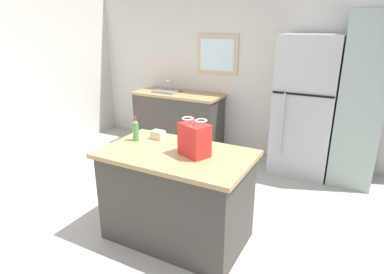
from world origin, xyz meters
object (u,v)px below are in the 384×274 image
at_px(refrigerator, 306,106).
at_px(small_box, 158,135).
at_px(bottle, 136,130).
at_px(tall_cabinet, 362,101).
at_px(kitchen_island, 177,196).
at_px(shopping_bag, 194,140).

bearing_deg(refrigerator, small_box, -119.38).
bearing_deg(bottle, tall_cabinet, 47.41).
xyz_separation_m(refrigerator, bottle, (-1.23, -2.04, 0.07)).
xyz_separation_m(refrigerator, tall_cabinet, (0.65, 0.00, 0.14)).
height_order(tall_cabinet, bottle, tall_cabinet).
distance_m(kitchen_island, refrigerator, 2.29).
bearing_deg(refrigerator, kitchen_island, -109.01).
distance_m(tall_cabinet, small_box, 2.56).
distance_m(refrigerator, tall_cabinet, 0.66).
relative_size(kitchen_island, refrigerator, 0.73).
height_order(refrigerator, bottle, refrigerator).
relative_size(kitchen_island, bottle, 5.66).
bearing_deg(tall_cabinet, shopping_bag, -119.68).
bearing_deg(kitchen_island, shopping_bag, 4.26).
bearing_deg(small_box, refrigerator, 60.62).
bearing_deg(shopping_bag, tall_cabinet, 60.32).
relative_size(refrigerator, shopping_bag, 5.58).
relative_size(tall_cabinet, bottle, 8.87).
distance_m(shopping_bag, small_box, 0.56).
xyz_separation_m(tall_cabinet, bottle, (-1.88, -2.04, -0.07)).
height_order(kitchen_island, small_box, small_box).
distance_m(refrigerator, shopping_bag, 2.18).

